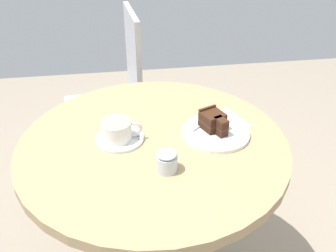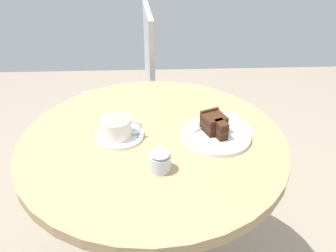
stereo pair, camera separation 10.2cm
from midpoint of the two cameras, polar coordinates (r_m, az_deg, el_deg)
The scene contains 10 objects.
cafe_table at distance 1.19m, azimuth 0.12°, elevation -6.61°, with size 0.84×0.84×0.72m.
saucer at distance 1.13m, azimuth -5.18°, elevation -1.60°, with size 0.15×0.15×0.01m.
coffee_cup at distance 1.11m, azimuth -5.54°, elevation -0.23°, with size 0.13×0.09×0.06m.
teaspoon at distance 1.14m, azimuth -2.83°, elevation -0.98°, with size 0.08×0.08×0.00m.
cake_plate at distance 1.15m, azimuth 10.27°, elevation -1.50°, with size 0.22×0.22×0.01m.
cake_slice at distance 1.14m, azimuth 10.07°, elevation 0.26°, with size 0.09×0.11×0.06m.
fork at distance 1.19m, azimuth 9.44°, elevation 0.49°, with size 0.12×0.10×0.00m.
napkin at distance 1.20m, azimuth 11.30°, elevation 0.01°, with size 0.20×0.19×0.00m.
cafe_chair at distance 1.82m, azimuth -3.93°, elevation 5.96°, with size 0.41×0.41×0.94m.
sugar_pot at distance 0.98m, azimuth 1.74°, elevation -5.67°, with size 0.06×0.06×0.06m.
Camera 2 is at (0.01, -0.93, 1.36)m, focal length 38.00 mm.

